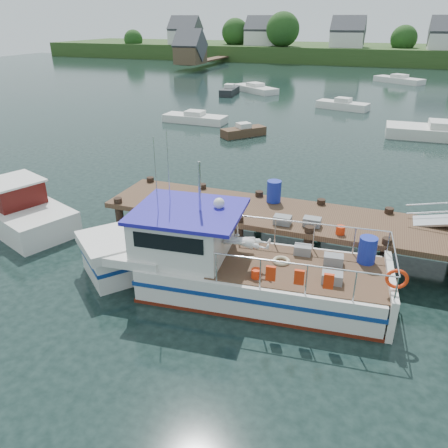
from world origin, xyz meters
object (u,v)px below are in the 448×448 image
(work_boat, at_px, (9,205))
(moored_c, at_px, (444,132))
(moored_rowboat, at_px, (244,131))
(moored_e, at_px, (230,91))
(lobster_boat, at_px, (223,264))
(moored_far, at_px, (399,80))
(moored_d, at_px, (255,89))
(moored_a, at_px, (195,118))
(moored_b, at_px, (343,105))

(work_boat, distance_m, moored_c, 28.84)
(work_boat, height_order, moored_rowboat, work_boat)
(work_boat, height_order, moored_e, work_boat)
(lobster_boat, distance_m, moored_far, 54.80)
(moored_d, height_order, moored_e, moored_e)
(moored_a, height_order, moored_c, moored_c)
(moored_far, xyz_separation_m, moored_e, (-18.16, -17.12, 0.02))
(work_boat, height_order, moored_a, work_boat)
(work_boat, xyz_separation_m, moored_d, (-0.23, 38.27, -0.27))
(moored_rowboat, distance_m, moored_a, 6.04)
(work_boat, bearing_deg, lobster_boat, 11.51)
(lobster_boat, height_order, moored_b, lobster_boat)
(moored_far, bearing_deg, moored_b, -85.21)
(work_boat, bearing_deg, moored_d, 111.94)
(moored_b, bearing_deg, lobster_boat, -110.04)
(moored_far, height_order, moored_e, moored_e)
(work_boat, distance_m, moored_a, 20.64)
(moored_a, relative_size, moored_e, 1.24)
(moored_a, bearing_deg, moored_b, 64.89)
(moored_e, bearing_deg, moored_d, 34.64)
(moored_far, distance_m, moored_a, 35.80)
(lobster_boat, relative_size, moored_d, 1.67)
(work_boat, distance_m, moored_e, 35.65)
(moored_e, bearing_deg, work_boat, -101.66)
(moored_rowboat, bearing_deg, lobster_boat, -93.52)
(lobster_boat, relative_size, moored_a, 1.98)
(lobster_boat, xyz_separation_m, work_boat, (-10.51, 1.87, -0.24))
(moored_rowboat, distance_m, moored_far, 36.68)
(lobster_boat, distance_m, work_boat, 10.67)
(moored_b, distance_m, moored_e, 13.95)
(moored_far, bearing_deg, moored_rowboat, -89.24)
(lobster_boat, bearing_deg, moored_d, 99.65)
(lobster_boat, xyz_separation_m, moored_b, (0.16, 32.78, -0.51))
(moored_a, bearing_deg, moored_c, 25.20)
(moored_rowboat, bearing_deg, moored_e, 93.10)
(moored_rowboat, distance_m, moored_e, 19.43)
(work_boat, bearing_deg, moored_c, 70.75)
(work_boat, bearing_deg, moored_a, 112.36)
(lobster_boat, height_order, moored_a, lobster_boat)
(moored_rowboat, height_order, moored_d, moored_d)
(moored_rowboat, bearing_deg, moored_d, 84.68)
(lobster_boat, bearing_deg, moored_a, 110.28)
(moored_far, height_order, moored_b, moored_far)
(moored_c, relative_size, moored_d, 1.28)
(moored_rowboat, relative_size, moored_c, 0.41)
(moored_far, relative_size, moored_c, 0.83)
(moored_a, relative_size, moored_d, 0.85)
(moored_rowboat, bearing_deg, moored_b, 47.35)
(moored_b, height_order, moored_c, moored_c)
(moored_a, height_order, moored_d, moored_d)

